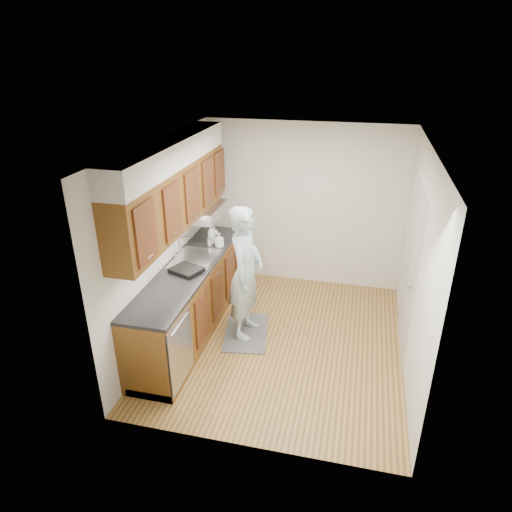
{
  "coord_description": "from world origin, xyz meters",
  "views": [
    {
      "loc": [
        0.81,
        -4.82,
        3.46
      ],
      "look_at": [
        -0.39,
        0.25,
        1.05
      ],
      "focal_mm": 32.0,
      "sensor_mm": 36.0,
      "label": 1
    }
  ],
  "objects": [
    {
      "name": "floor",
      "position": [
        0.0,
        0.0,
        0.0
      ],
      "size": [
        3.5,
        3.5,
        0.0
      ],
      "primitive_type": "plane",
      "color": "#A3793E",
      "rests_on": "ground"
    },
    {
      "name": "ceiling",
      "position": [
        0.0,
        0.0,
        2.5
      ],
      "size": [
        3.5,
        3.5,
        0.0
      ],
      "primitive_type": "plane",
      "rotation": [
        3.14,
        0.0,
        0.0
      ],
      "color": "white",
      "rests_on": "wall_left"
    },
    {
      "name": "wall_left",
      "position": [
        -1.5,
        0.0,
        1.25
      ],
      "size": [
        0.02,
        3.5,
        2.5
      ],
      "primitive_type": "cube",
      "color": "silver",
      "rests_on": "floor"
    },
    {
      "name": "wall_right",
      "position": [
        1.5,
        0.0,
        1.25
      ],
      "size": [
        0.02,
        3.5,
        2.5
      ],
      "primitive_type": "cube",
      "color": "silver",
      "rests_on": "floor"
    },
    {
      "name": "wall_back",
      "position": [
        0.0,
        1.75,
        1.25
      ],
      "size": [
        3.0,
        0.02,
        2.5
      ],
      "primitive_type": "cube",
      "color": "silver",
      "rests_on": "floor"
    },
    {
      "name": "counter",
      "position": [
        -1.2,
        -0.0,
        0.49
      ],
      "size": [
        0.64,
        2.8,
        1.3
      ],
      "color": "brown",
      "rests_on": "floor"
    },
    {
      "name": "upper_cabinets",
      "position": [
        -1.33,
        0.05,
        1.95
      ],
      "size": [
        0.47,
        2.8,
        1.21
      ],
      "color": "brown",
      "rests_on": "wall_left"
    },
    {
      "name": "closet_door",
      "position": [
        1.49,
        0.3,
        1.02
      ],
      "size": [
        0.02,
        1.22,
        2.05
      ],
      "primitive_type": "cube",
      "color": "silver",
      "rests_on": "wall_right"
    },
    {
      "name": "floor_mat",
      "position": [
        -0.48,
        0.07,
        0.01
      ],
      "size": [
        0.68,
        1.0,
        0.02
      ],
      "primitive_type": "cube",
      "rotation": [
        0.0,
        0.0,
        0.16
      ],
      "color": "slate",
      "rests_on": "floor"
    },
    {
      "name": "person",
      "position": [
        -0.48,
        0.07,
        1.0
      ],
      "size": [
        0.5,
        0.72,
        1.97
      ],
      "primitive_type": "imported",
      "rotation": [
        0.0,
        0.0,
        1.52
      ],
      "color": "#A1C0C4",
      "rests_on": "floor_mat"
    },
    {
      "name": "soap_bottle_a",
      "position": [
        -1.15,
        0.75,
        1.08
      ],
      "size": [
        0.13,
        0.13,
        0.28
      ],
      "primitive_type": "imported",
      "rotation": [
        0.0,
        0.0,
        -0.25
      ],
      "color": "white",
      "rests_on": "counter"
    },
    {
      "name": "soap_bottle_b",
      "position": [
        -1.01,
        0.66,
        1.04
      ],
      "size": [
        0.13,
        0.13,
        0.2
      ],
      "primitive_type": "imported",
      "rotation": [
        0.0,
        0.0,
        -0.72
      ],
      "color": "white",
      "rests_on": "counter"
    },
    {
      "name": "soap_bottle_c",
      "position": [
        -1.19,
        1.0,
        1.02
      ],
      "size": [
        0.17,
        0.17,
        0.15
      ],
      "primitive_type": "imported",
      "rotation": [
        0.0,
        0.0,
        0.78
      ],
      "color": "white",
      "rests_on": "counter"
    },
    {
      "name": "steel_can",
      "position": [
        -1.13,
        0.62,
        1.01
      ],
      "size": [
        0.09,
        0.09,
        0.13
      ],
      "primitive_type": "cylinder",
      "rotation": [
        0.0,
        0.0,
        0.29
      ],
      "color": "#A5A5AA",
      "rests_on": "counter"
    },
    {
      "name": "dish_rack",
      "position": [
        -1.16,
        -0.18,
        0.97
      ],
      "size": [
        0.44,
        0.41,
        0.06
      ],
      "primitive_type": "cube",
      "rotation": [
        0.0,
        0.0,
        -0.37
      ],
      "color": "black",
      "rests_on": "counter"
    }
  ]
}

